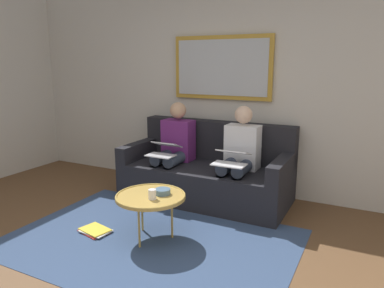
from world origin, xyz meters
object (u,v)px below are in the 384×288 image
couch (208,173)px  bowl (163,192)px  laptop_silver (164,149)px  coffee_table (151,197)px  person_right (174,146)px  cup (152,194)px  laptop_white (232,158)px  framed_mirror (222,68)px  person_left (239,154)px  magazine_stack (95,231)px

couch → bowl: 1.15m
bowl → laptop_silver: laptop_silver is taller
coffee_table → person_right: bearing=-70.7°
couch → cup: couch is taller
cup → person_right: (0.47, -1.22, 0.14)m
person_right → laptop_white: bearing=163.7°
framed_mirror → laptop_white: (-0.42, 0.70, -0.93)m
couch → cup: size_ratio=21.80×
person_left → couch: bearing=-9.2°
cup → person_left: 1.28m
bowl → magazine_stack: bowl is taller
coffee_table → cup: cup is taller
coffee_table → laptop_silver: size_ratio=1.90×
coffee_table → cup: bearing=133.3°
bowl → laptop_silver: 0.97m
laptop_white → laptop_silver: (0.84, -0.00, -0.00)m
coffee_table → person_right: person_right is taller
framed_mirror → magazine_stack: size_ratio=3.89×
laptop_silver → magazine_stack: 1.23m
cup → laptop_white: bearing=-111.0°
bowl → couch: bearing=-86.8°
couch → person_left: (-0.42, 0.07, 0.30)m
couch → laptop_silver: size_ratio=5.78×
coffee_table → framed_mirror: bearing=-90.6°
bowl → person_left: 1.14m
coffee_table → person_left: person_left is taller
framed_mirror → magazine_stack: framed_mirror is taller
framed_mirror → cup: bearing=91.6°
person_right → magazine_stack: bearing=83.3°
person_right → magazine_stack: 1.43m
cup → magazine_stack: size_ratio=0.27×
framed_mirror → person_left: size_ratio=1.12×
framed_mirror → laptop_white: size_ratio=3.62×
laptop_silver → framed_mirror: bearing=-121.0°
couch → magazine_stack: (0.57, 1.37, -0.29)m
person_right → person_left: bearing=180.0°
person_right → couch: bearing=-170.8°
framed_mirror → laptop_silver: 1.23m
person_right → laptop_silver: bearing=90.0°
couch → laptop_silver: (0.42, 0.31, 0.31)m
magazine_stack → framed_mirror: bearing=-108.0°
coffee_table → bowl: size_ratio=4.47×
couch → framed_mirror: bearing=-90.0°
couch → framed_mirror: (0.00, -0.39, 1.24)m
laptop_white → couch: bearing=-36.7°
person_left → person_right: 0.84m
laptop_silver → couch: bearing=-143.6°
laptop_silver → magazine_stack: (0.15, 1.06, -0.60)m
person_left → cup: bearing=72.9°
person_left → bowl: bearing=71.5°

